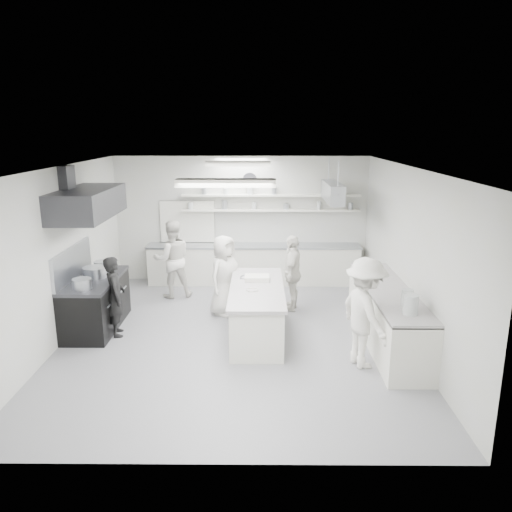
{
  "coord_description": "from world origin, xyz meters",
  "views": [
    {
      "loc": [
        0.44,
        -8.26,
        3.63
      ],
      "look_at": [
        0.37,
        0.6,
        1.34
      ],
      "focal_mm": 34.82,
      "sensor_mm": 36.0,
      "label": 1
    }
  ],
  "objects_px": {
    "back_counter": "(254,264)",
    "cook_back": "(172,259)",
    "stove": "(96,305)",
    "right_counter": "(387,316)",
    "cook_stove": "(115,296)",
    "prep_island": "(257,312)"
  },
  "relations": [
    {
      "from": "stove",
      "to": "back_counter",
      "type": "bearing_deg",
      "value": 43.99
    },
    {
      "from": "back_counter",
      "to": "prep_island",
      "type": "relative_size",
      "value": 2.14
    },
    {
      "from": "right_counter",
      "to": "cook_back",
      "type": "bearing_deg",
      "value": 149.9
    },
    {
      "from": "back_counter",
      "to": "cook_back",
      "type": "relative_size",
      "value": 2.92
    },
    {
      "from": "prep_island",
      "to": "right_counter",
      "type": "bearing_deg",
      "value": -7.4
    },
    {
      "from": "cook_stove",
      "to": "back_counter",
      "type": "bearing_deg",
      "value": -55.44
    },
    {
      "from": "cook_back",
      "to": "back_counter",
      "type": "bearing_deg",
      "value": -166.78
    },
    {
      "from": "right_counter",
      "to": "prep_island",
      "type": "relative_size",
      "value": 1.41
    },
    {
      "from": "back_counter",
      "to": "cook_back",
      "type": "bearing_deg",
      "value": -150.25
    },
    {
      "from": "back_counter",
      "to": "cook_back",
      "type": "xyz_separation_m",
      "value": [
        -1.77,
        -1.01,
        0.4
      ]
    },
    {
      "from": "back_counter",
      "to": "cook_stove",
      "type": "relative_size",
      "value": 3.44
    },
    {
      "from": "back_counter",
      "to": "right_counter",
      "type": "relative_size",
      "value": 1.52
    },
    {
      "from": "prep_island",
      "to": "cook_stove",
      "type": "bearing_deg",
      "value": 179.88
    },
    {
      "from": "prep_island",
      "to": "cook_stove",
      "type": "xyz_separation_m",
      "value": [
        -2.52,
        -0.0,
        0.3
      ]
    },
    {
      "from": "right_counter",
      "to": "cook_back",
      "type": "xyz_separation_m",
      "value": [
        -4.12,
        2.39,
        0.39
      ]
    },
    {
      "from": "right_counter",
      "to": "cook_back",
      "type": "height_order",
      "value": "cook_back"
    },
    {
      "from": "right_counter",
      "to": "prep_island",
      "type": "xyz_separation_m",
      "value": [
        -2.26,
        0.29,
        -0.04
      ]
    },
    {
      "from": "stove",
      "to": "prep_island",
      "type": "height_order",
      "value": "stove"
    },
    {
      "from": "stove",
      "to": "cook_back",
      "type": "height_order",
      "value": "cook_back"
    },
    {
      "from": "stove",
      "to": "right_counter",
      "type": "bearing_deg",
      "value": -6.52
    },
    {
      "from": "back_counter",
      "to": "prep_island",
      "type": "bearing_deg",
      "value": -88.35
    },
    {
      "from": "prep_island",
      "to": "cook_stove",
      "type": "height_order",
      "value": "cook_stove"
    }
  ]
}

